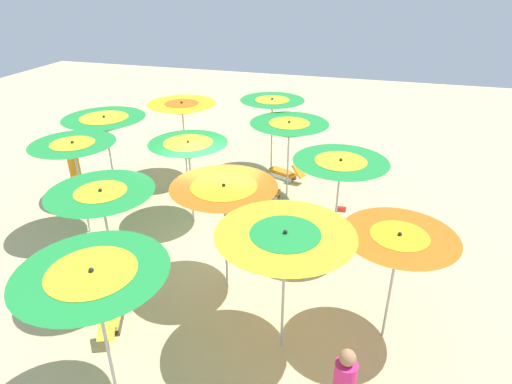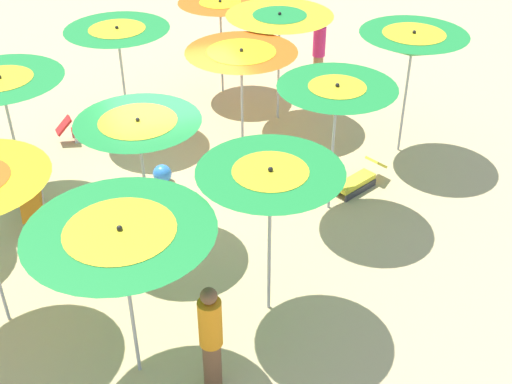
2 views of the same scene
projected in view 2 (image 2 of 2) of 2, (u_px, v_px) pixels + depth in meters
The scene contains 17 objects.
ground at pixel (186, 195), 12.44m from camera, with size 38.32×38.32×0.04m, color #D1B57F.
beach_umbrella_0 at pixel (413, 44), 12.49m from camera, with size 2.05×2.05×2.57m.
beach_umbrella_1 at pixel (279, 24), 13.74m from camera, with size 2.23×2.23×2.43m.
beach_umbrella_2 at pixel (220, 9), 14.97m from camera, with size 1.90×1.90×2.24m.
beach_umbrella_3 at pixel (336, 98), 10.85m from camera, with size 1.98×1.98×2.45m.
beach_umbrella_4 at pixel (241, 62), 12.21m from camera, with size 2.08×2.08×2.40m.
beach_umbrella_5 at pixel (118, 36), 13.21m from camera, with size 2.09×2.09×2.37m.
beach_umbrella_6 at pixel (270, 182), 8.68m from camera, with size 1.97×1.97×2.47m.
beach_umbrella_7 at pixel (139, 133), 10.27m from camera, with size 1.97×1.97×2.27m.
beach_umbrella_8 at pixel (2, 90), 11.33m from camera, with size 2.16×2.16×2.36m.
beach_umbrella_9 at pixel (122, 244), 7.74m from camera, with size 2.27×2.27×2.42m.
lounger_1 at pixel (358, 180), 12.48m from camera, with size 0.76×1.24×0.51m.
lounger_2 at pixel (91, 129), 14.13m from camera, with size 0.41×1.31×0.56m.
lounger_3 at pixel (32, 203), 11.83m from camera, with size 1.25×0.42×0.60m.
beachgoer_0 at pixel (211, 337), 8.25m from camera, with size 0.30×0.30×1.68m.
beachgoer_1 at pixel (319, 51), 15.78m from camera, with size 0.30×0.30×1.74m.
beach_ball at pixel (162, 174), 12.67m from camera, with size 0.36×0.36×0.36m, color #337FE5.
Camera 2 is at (-10.08, 2.30, 7.01)m, focal length 46.63 mm.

